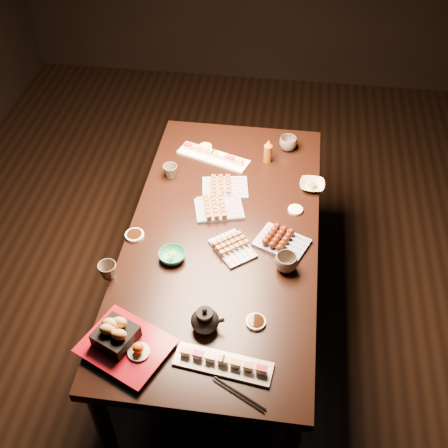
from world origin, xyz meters
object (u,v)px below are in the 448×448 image
Objects in this scene: sushi_platter_near at (223,362)px; condiment_bottle at (268,151)px; yakitori_plate_center at (219,206)px; yakitori_plate_right at (233,246)px; yakitori_plate_left at (225,185)px; teacup_near_left at (108,271)px; edamame_bowl_cream at (312,185)px; teacup_mid_right at (286,263)px; sushi_platter_far at (213,154)px; edamame_bowl_green at (172,256)px; tempura_tray at (125,340)px; dining_table at (223,285)px; teapot at (205,319)px; teacup_far_right at (288,144)px; teacup_far_left at (170,171)px.

sushi_platter_near is 2.77× the size of condiment_bottle.
yakitori_plate_right is (0.10, -0.26, -0.00)m from yakitori_plate_center.
yakitori_plate_left is at bearing -127.06° from condiment_bottle.
yakitori_plate_left is 0.78m from teacup_near_left.
yakitori_plate_center is (-0.14, 0.86, 0.01)m from sushi_platter_near.
yakitori_plate_right is 0.43m from yakitori_plate_left.
condiment_bottle is (-0.25, 0.19, 0.05)m from edamame_bowl_cream.
yakitori_plate_center reaches higher than edamame_bowl_cream.
teacup_near_left reaches higher than yakitori_plate_right.
teacup_mid_right is (0.77, 0.15, 0.00)m from teacup_near_left.
sushi_platter_far is 3.27× the size of edamame_bowl_green.
tempura_tray reaches higher than sushi_platter_near.
yakitori_plate_center is at bearing -102.25° from yakitori_plate_left.
dining_table is 0.86m from tempura_tray.
teapot reaches higher than teacup_near_left.
teapot is at bearing -130.28° from teacup_mid_right.
yakitori_plate_right is (-0.04, 0.61, 0.00)m from sushi_platter_near.
teapot reaches higher than edamame_bowl_green.
yakitori_plate_right is 0.26m from teacup_mid_right.
teacup_far_right is (0.56, 1.39, -0.02)m from tempura_tray.
sushi_platter_near is 0.39m from tempura_tray.
edamame_bowl_green is 0.37× the size of tempura_tray.
dining_table is at bearing -105.69° from condiment_bottle.
teacup_far_right is at bearing -142.13° from sushi_platter_far.
teacup_far_left is 0.98m from teapot.
sushi_platter_near is 1.14m from edamame_bowl_cream.
teacup_far_left is (-0.33, 0.39, 0.41)m from dining_table.
teacup_near_left is 1.27m from teacup_far_right.
teacup_far_right is (-0.14, 0.32, 0.02)m from edamame_bowl_cream.
teacup_far_left is at bearing -179.70° from yakitori_plate_right.
teacup_far_right is 0.16m from condiment_bottle.
sushi_platter_near is (0.10, -0.70, 0.40)m from dining_table.
yakitori_plate_center is 1.00× the size of yakitori_plate_left.
yakitori_plate_left is 0.86m from teapot.
yakitori_plate_left is 1.68× the size of condiment_bottle.
teacup_mid_right is (0.60, 0.50, -0.02)m from tempura_tray.
yakitori_plate_right reaches higher than dining_table.
sushi_platter_near is 1.29m from condiment_bottle.
teacup_far_left reaches higher than yakitori_plate_right.
sushi_platter_near is 0.57m from teacup_mid_right.
tempura_tray is 2.39× the size of teapot.
yakitori_plate_left is at bearing 124.11° from teacup_mid_right.
yakitori_plate_right is at bearing 81.38° from teapot.
sushi_platter_near is 2.76× the size of teapot.
teacup_mid_right reaches higher than sushi_platter_far.
teacup_far_left is at bearing 158.84° from yakitori_plate_left.
teacup_near_left reaches higher than sushi_platter_near.
teapot reaches higher than yakitori_plate_left.
teacup_mid_right reaches higher than edamame_bowl_green.
edamame_bowl_cream is 1.55× the size of teacup_near_left.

